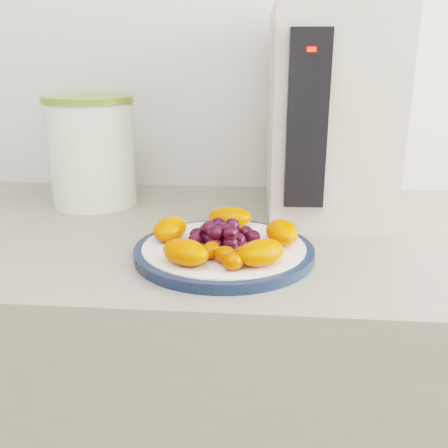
{
  "coord_description": "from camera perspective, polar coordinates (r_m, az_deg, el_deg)",
  "views": [
    {
      "loc": [
        0.11,
        0.4,
        1.17
      ],
      "look_at": [
        0.05,
        1.07,
        0.95
      ],
      "focal_mm": 40.0,
      "sensor_mm": 36.0,
      "label": 1
    }
  ],
  "objects": [
    {
      "name": "canister",
      "position": [
        1.02,
        -14.82,
        7.7
      ],
      "size": [
        0.17,
        0.17,
        0.2
      ],
      "primitive_type": "cylinder",
      "rotation": [
        0.0,
        0.0,
        0.03
      ],
      "color": "#437013",
      "rests_on": "counter"
    },
    {
      "name": "fruit_plate",
      "position": [
        0.72,
        0.1,
        -1.44
      ],
      "size": [
        0.23,
        0.22,
        0.04
      ],
      "color": "#F74100",
      "rests_on": "plate_face"
    },
    {
      "name": "appliance_body",
      "position": [
        0.94,
        11.73,
        12.13
      ],
      "size": [
        0.21,
        0.29,
        0.36
      ],
      "primitive_type": "cube",
      "rotation": [
        0.0,
        0.0,
        0.03
      ],
      "color": "beige",
      "rests_on": "counter"
    },
    {
      "name": "appliance_panel",
      "position": [
        0.79,
        9.47,
        11.52
      ],
      "size": [
        0.06,
        0.02,
        0.27
      ],
      "primitive_type": "cube",
      "rotation": [
        0.0,
        0.0,
        0.03
      ],
      "color": "black",
      "rests_on": "appliance_body"
    },
    {
      "name": "counter",
      "position": [
        1.09,
        -2.23,
        -23.55
      ],
      "size": [
        3.5,
        0.6,
        0.9
      ],
      "primitive_type": "cube",
      "color": "gray",
      "rests_on": "floor"
    },
    {
      "name": "plate_rim",
      "position": [
        0.73,
        -0.0,
        -3.17
      ],
      "size": [
        0.26,
        0.26,
        0.01
      ],
      "primitive_type": "cylinder",
      "color": "#13213C",
      "rests_on": "counter"
    },
    {
      "name": "appliance_led",
      "position": [
        0.77,
        9.98,
        19.06
      ],
      "size": [
        0.01,
        0.01,
        0.01
      ],
      "primitive_type": "cube",
      "rotation": [
        0.0,
        0.0,
        0.03
      ],
      "color": "#FF0C05",
      "rests_on": "appliance_panel"
    },
    {
      "name": "plate_face",
      "position": [
        0.73,
        -0.0,
        -3.1
      ],
      "size": [
        0.24,
        0.24,
        0.02
      ],
      "primitive_type": "cylinder",
      "color": "white",
      "rests_on": "counter"
    },
    {
      "name": "canister_lid",
      "position": [
        1.0,
        -15.31,
        13.59
      ],
      "size": [
        0.18,
        0.18,
        0.01
      ],
      "primitive_type": "cylinder",
      "rotation": [
        0.0,
        0.0,
        0.03
      ],
      "color": "olive",
      "rests_on": "canister"
    }
  ]
}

